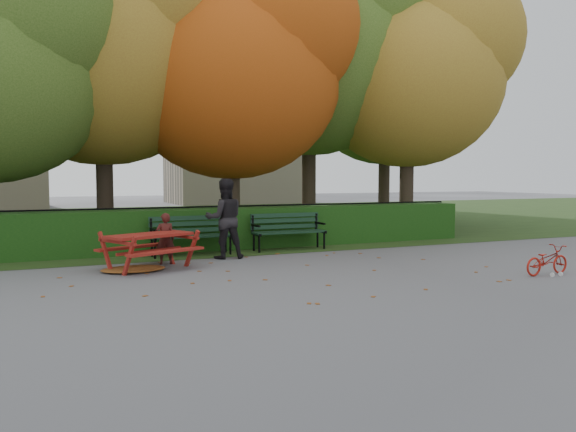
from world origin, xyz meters
name	(u,v)px	position (x,y,z in m)	size (l,w,h in m)	color
ground	(315,278)	(0.00, 0.00, 0.00)	(90.00, 90.00, 0.00)	slate
grass_strip	(160,221)	(0.00, 14.00, 0.01)	(90.00, 90.00, 0.00)	#1F3512
building_right	(237,115)	(8.00, 28.00, 6.00)	(9.00, 6.00, 12.00)	#C3B297
hedge	(234,228)	(0.00, 4.50, 0.50)	(13.00, 0.90, 1.00)	black
iron_fence	(225,224)	(0.00, 5.30, 0.54)	(14.00, 0.04, 1.02)	black
tree_b	(117,37)	(-2.44, 6.75, 5.40)	(6.72, 6.40, 8.79)	black
tree_c	(246,64)	(0.83, 5.96, 4.82)	(6.30, 6.00, 8.00)	black
tree_d	(324,42)	(3.88, 7.23, 5.98)	(7.14, 6.80, 9.58)	black
tree_e	(421,70)	(6.52, 5.77, 5.08)	(6.09, 5.80, 8.16)	black
tree_g	(396,84)	(8.33, 9.76, 5.37)	(6.30, 6.00, 8.55)	black
bench_left	(190,232)	(-1.30, 3.70, 0.52)	(1.80, 0.57, 0.88)	black
bench_right	(288,228)	(1.10, 3.70, 0.52)	(1.80, 0.57, 0.88)	black
picnic_table	(150,242)	(-2.49, 2.08, 0.53)	(1.99, 1.83, 0.78)	#680D09
leaf_pile	(133,269)	(-2.81, 2.00, 0.04)	(1.19, 0.82, 0.08)	#673111
leaf_scatter	(308,275)	(0.00, 0.30, 0.01)	(9.00, 5.70, 0.01)	#673111
child	(165,239)	(-2.09, 2.60, 0.52)	(0.38, 0.25, 1.04)	#3F1714
adult	(225,219)	(-0.75, 2.90, 0.87)	(0.84, 0.66, 1.73)	black
bicycle	(547,260)	(3.96, -1.41, 0.27)	(0.36, 1.02, 0.54)	#A2190E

